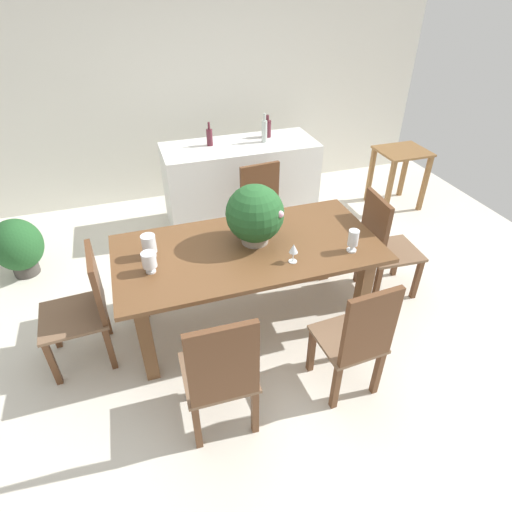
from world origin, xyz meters
name	(u,v)px	position (x,y,z in m)	size (l,w,h in m)	color
ground_plane	(246,313)	(0.00, 0.00, 0.00)	(7.04, 7.04, 0.00)	silver
back_wall	(181,92)	(0.00, 2.60, 1.30)	(6.40, 0.10, 2.60)	silver
dining_table	(248,260)	(0.00, -0.08, 0.64)	(2.05, 1.01, 0.77)	brown
chair_head_end	(86,304)	(-1.25, -0.07, 0.52)	(0.50, 0.49, 0.93)	brown
chair_near_right	(358,338)	(0.47, -1.01, 0.54)	(0.44, 0.45, 1.00)	brown
chair_foot_end	(382,243)	(1.24, -0.07, 0.54)	(0.50, 0.46, 1.00)	brown
chair_near_left	(221,373)	(-0.46, -1.02, 0.55)	(0.46, 0.46, 1.02)	brown
chair_far_right	(263,209)	(0.45, 0.86, 0.53)	(0.48, 0.47, 0.98)	brown
flower_centerpiece	(255,214)	(0.08, -0.02, 1.01)	(0.45, 0.45, 0.48)	gray
crystal_vase_left	(353,239)	(0.74, -0.37, 0.87)	(0.08, 0.08, 0.18)	silver
crystal_vase_center_near	(149,245)	(-0.73, 0.03, 0.87)	(0.11, 0.11, 0.18)	silver
crystal_vase_right	(149,260)	(-0.75, -0.17, 0.87)	(0.10, 0.10, 0.16)	silver
wine_glass	(294,249)	(0.26, -0.37, 0.88)	(0.07, 0.07, 0.15)	silver
kitchen_counter	(241,184)	(0.43, 1.62, 0.47)	(1.70, 0.68, 0.94)	silver
wine_bottle_amber	(264,131)	(0.71, 1.61, 1.07)	(0.06, 0.06, 0.31)	#B2BFB7
wine_bottle_dark	(210,137)	(0.12, 1.69, 1.04)	(0.07, 0.07, 0.25)	#511E28
wine_bottle_green	(267,128)	(0.80, 1.76, 1.04)	(0.08, 0.08, 0.25)	#511E28
side_table	(400,165)	(2.39, 1.37, 0.54)	(0.58, 0.51, 0.73)	brown
potted_plant_floor	(18,246)	(-1.93, 1.26, 0.32)	(0.47, 0.47, 0.60)	#423D38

